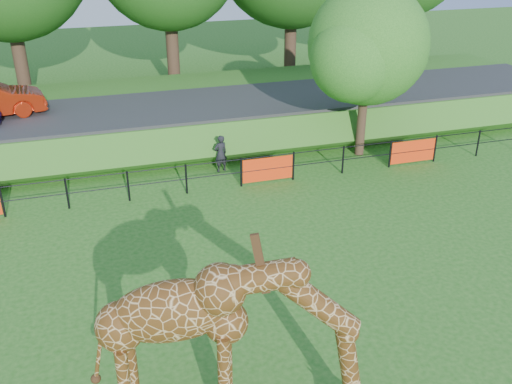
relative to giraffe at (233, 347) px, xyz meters
The scene contains 7 objects.
ground 3.15m from the giraffe, 65.61° to the left, with size 90.00×90.00×0.00m, color #236318.
giraffe is the anchor object (origin of this frame).
perimeter_fence 10.46m from the giraffe, 84.16° to the left, with size 28.07×0.10×1.10m, color black, non-canonical shape.
embankment 17.90m from the giraffe, 86.61° to the left, with size 40.00×9.00×1.30m, color #236318.
road 16.37m from the giraffe, 86.30° to the left, with size 40.00×5.00×0.12m, color #2D2D2F.
visitor 12.24m from the giraffe, 77.26° to the left, with size 0.53×0.35×1.45m, color black.
tree_east 14.96m from the giraffe, 54.12° to the left, with size 5.40×4.71×6.76m.
Camera 1 is at (-3.03, -10.09, 8.72)m, focal length 40.00 mm.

